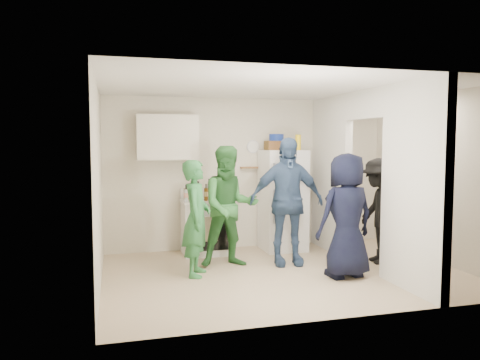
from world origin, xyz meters
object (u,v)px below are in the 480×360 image
at_px(person_green_left, 196,218).
at_px(person_navy, 346,216).
at_px(fridge, 283,200).
at_px(yellow_cup_stack_top, 298,142).
at_px(stove, 205,227).
at_px(wicker_basket, 276,145).
at_px(person_nook, 379,211).
at_px(blue_bowl, 276,137).
at_px(person_denim, 286,201).
at_px(person_green_center, 230,206).

height_order(person_green_left, person_navy, person_navy).
height_order(fridge, person_green_left, fridge).
xyz_separation_m(yellow_cup_stack_top, person_green_left, (-1.85, -1.03, -1.00)).
relative_size(stove, person_navy, 0.52).
bearing_deg(yellow_cup_stack_top, stove, 175.13).
bearing_deg(wicker_basket, fridge, -26.57).
xyz_separation_m(wicker_basket, yellow_cup_stack_top, (0.32, -0.15, 0.05)).
bearing_deg(person_nook, blue_bowl, -127.74).
bearing_deg(yellow_cup_stack_top, person_denim, -121.88).
relative_size(fridge, blue_bowl, 6.86).
relative_size(yellow_cup_stack_top, person_denim, 0.14).
bearing_deg(person_navy, blue_bowl, -86.18).
height_order(person_green_left, person_green_center, person_green_center).
xyz_separation_m(blue_bowl, yellow_cup_stack_top, (0.32, -0.15, -0.08)).
bearing_deg(yellow_cup_stack_top, person_nook, -51.44).
bearing_deg(person_green_center, blue_bowl, 41.57).
height_order(stove, person_green_center, person_green_center).
bearing_deg(person_nook, person_green_center, -91.60).
height_order(yellow_cup_stack_top, person_nook, yellow_cup_stack_top).
distance_m(person_denim, person_nook, 1.38).
distance_m(wicker_basket, person_navy, 2.02).
bearing_deg(wicker_basket, stove, -179.05).
distance_m(yellow_cup_stack_top, person_green_center, 1.74).
distance_m(fridge, person_green_center, 1.35).
relative_size(stove, person_nook, 0.55).
bearing_deg(fridge, person_denim, -107.03).
bearing_deg(person_green_center, person_denim, -6.01).
distance_m(person_green_left, person_nook, 2.70).
height_order(yellow_cup_stack_top, person_denim, yellow_cup_stack_top).
relative_size(yellow_cup_stack_top, person_navy, 0.15).
distance_m(stove, person_navy, 2.37).
bearing_deg(person_green_left, stove, 2.40).
distance_m(blue_bowl, person_nook, 2.00).
distance_m(person_green_left, person_green_center, 0.64).
distance_m(yellow_cup_stack_top, person_nook, 1.69).
distance_m(blue_bowl, person_denim, 1.34).
bearing_deg(stove, fridge, -1.32).
relative_size(fridge, person_green_center, 0.95).
height_order(wicker_basket, yellow_cup_stack_top, yellow_cup_stack_top).
distance_m(blue_bowl, person_green_left, 2.21).
bearing_deg(person_green_center, person_navy, -33.21).
bearing_deg(person_green_center, wicker_basket, 41.57).
relative_size(wicker_basket, blue_bowl, 1.46).
bearing_deg(person_denim, yellow_cup_stack_top, 64.28).
height_order(blue_bowl, person_navy, blue_bowl).
relative_size(yellow_cup_stack_top, person_green_center, 0.14).
height_order(wicker_basket, person_green_center, wicker_basket).
bearing_deg(person_green_left, fridge, -37.20).
bearing_deg(person_green_left, person_green_center, -39.38).
distance_m(stove, fridge, 1.36).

